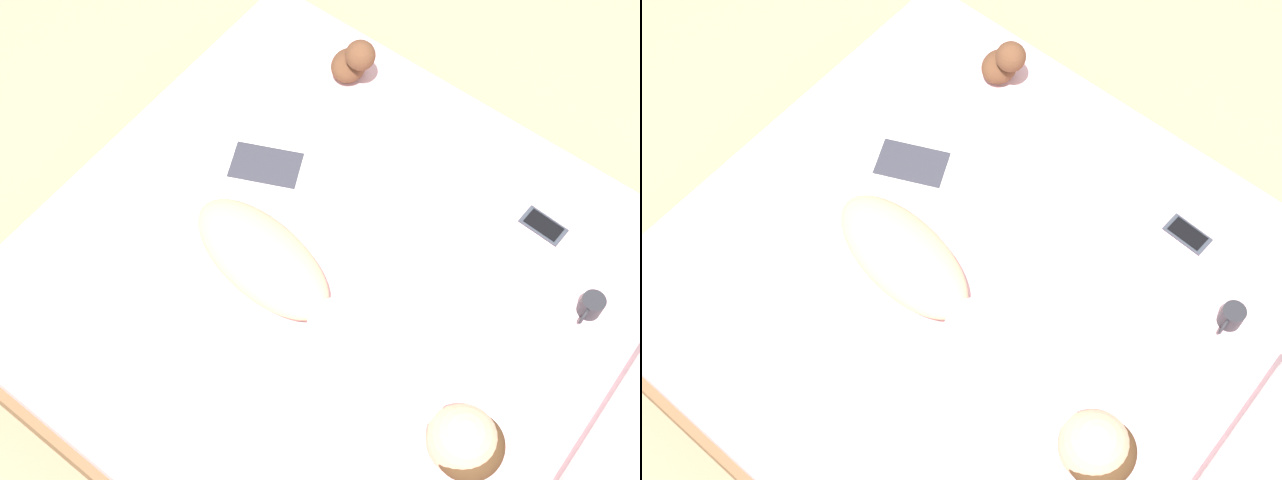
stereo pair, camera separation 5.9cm
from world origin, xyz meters
TOP-DOWN VIEW (x-y plane):
  - ground_plane at (0.00, 0.00)m, footprint 12.00×12.00m
  - bed at (0.00, 0.00)m, footprint 1.83×2.32m
  - person at (0.16, 0.00)m, footprint 0.42×1.24m
  - open_magazine at (-0.30, -0.68)m, footprint 0.56×0.50m
  - coffee_mug at (-0.40, 0.51)m, footprint 0.11×0.07m
  - cell_phone at (-0.58, 0.24)m, footprint 0.09×0.15m
  - plush_toy at (-0.69, -0.62)m, footprint 0.14×0.16m

SIDE VIEW (x-z plane):
  - ground_plane at x=0.00m, z-range 0.00..0.00m
  - bed at x=0.00m, z-range 0.00..0.49m
  - open_magazine at x=-0.30m, z-range 0.50..0.51m
  - cell_phone at x=-0.58m, z-range 0.50..0.51m
  - coffee_mug at x=-0.40m, z-range 0.50..0.58m
  - person at x=0.16m, z-range 0.49..0.69m
  - plush_toy at x=-0.69m, z-range 0.49..0.69m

